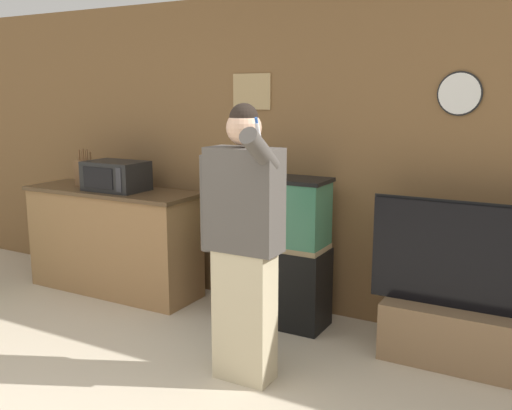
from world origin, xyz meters
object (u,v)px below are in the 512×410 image
(microwave, at_px, (116,176))
(knife_block, at_px, (84,173))
(aquarium_on_stand, at_px, (277,251))
(tv_on_stand, at_px, (475,321))
(counter_island, at_px, (114,240))
(person_standing, at_px, (243,241))

(microwave, distance_m, knife_block, 0.42)
(aquarium_on_stand, distance_m, tv_on_stand, 1.53)
(counter_island, distance_m, microwave, 0.61)
(counter_island, xyz_separation_m, person_standing, (1.88, -0.87, 0.43))
(person_standing, bearing_deg, tv_on_stand, 34.29)
(knife_block, height_order, tv_on_stand, knife_block)
(microwave, xyz_separation_m, aquarium_on_stand, (1.56, 0.09, -0.50))
(microwave, height_order, tv_on_stand, microwave)
(counter_island, xyz_separation_m, microwave, (0.09, -0.02, 0.61))
(counter_island, bearing_deg, tv_on_stand, -0.00)
(knife_block, relative_size, tv_on_stand, 0.24)
(person_standing, bearing_deg, knife_block, 158.58)
(aquarium_on_stand, bearing_deg, counter_island, -177.81)
(aquarium_on_stand, distance_m, person_standing, 1.01)
(counter_island, bearing_deg, aquarium_on_stand, 2.19)
(aquarium_on_stand, relative_size, tv_on_stand, 0.82)
(counter_island, bearing_deg, knife_block, 179.86)
(microwave, xyz_separation_m, knife_block, (-0.42, 0.02, -0.00))
(counter_island, relative_size, person_standing, 0.96)
(counter_island, height_order, tv_on_stand, tv_on_stand)
(counter_island, height_order, knife_block, knife_block)
(knife_block, bearing_deg, aquarium_on_stand, 1.80)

